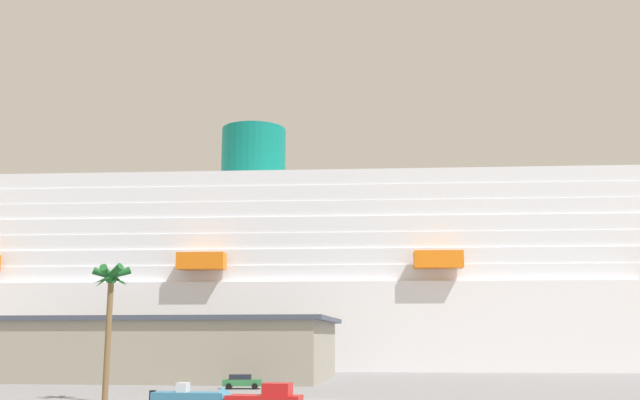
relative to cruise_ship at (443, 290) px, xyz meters
The scene contains 7 objects.
ground_plane 48.36m from the cruise_ship, 113.49° to the right, with size 600.00×600.00×0.00m, color gray.
cruise_ship is the anchor object (origin of this frame).
terminal_building 60.03m from the cruise_ship, 137.61° to the right, with size 50.95×28.00×8.20m.
pickup_truck 87.07m from the cruise_ship, 104.76° to the right, with size 5.78×2.75×2.20m.
small_boat_on_trailer 88.06m from the cruise_ship, 108.30° to the right, with size 7.74×2.49×2.15m.
palm_tree 83.38m from the cruise_ship, 116.77° to the right, with size 3.69×3.42×12.10m.
parked_car_green_wagon 65.50m from the cruise_ship, 116.14° to the right, with size 4.44×2.45×1.58m.
Camera 1 is at (3.97, -66.45, 5.52)m, focal length 40.77 mm.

